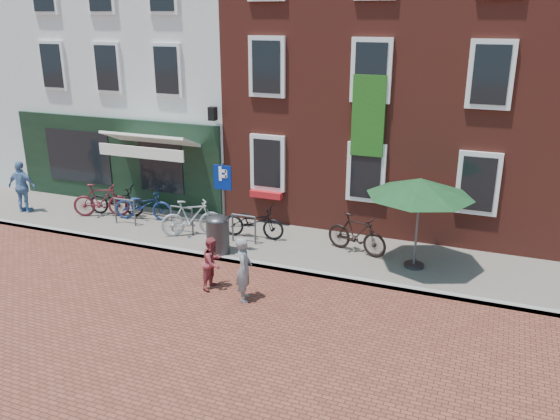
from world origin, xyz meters
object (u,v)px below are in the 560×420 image
at_px(parking_sign, 223,193).
at_px(bicycle_2, 143,205).
at_px(bicycle_1, 101,200).
at_px(woman, 244,269).
at_px(boy, 213,263).
at_px(bicycle_0, 116,200).
at_px(bicycle_3, 192,218).
at_px(parasol, 420,184).
at_px(cafe_person, 22,187).
at_px(bicycle_4, 253,222).
at_px(bicycle_5, 357,234).
at_px(litter_bin, 218,232).

xyz_separation_m(parking_sign, bicycle_2, (-3.54, 1.40, -1.20)).
xyz_separation_m(bicycle_1, bicycle_2, (1.41, 0.24, -0.05)).
xyz_separation_m(woman, boy, (-0.95, 0.29, -0.12)).
height_order(bicycle_0, bicycle_3, bicycle_3).
height_order(parasol, bicycle_2, parasol).
distance_m(bicycle_2, bicycle_3, 2.19).
bearing_deg(parasol, bicycle_0, 176.66).
xyz_separation_m(parasol, boy, (-4.31, -2.73, -1.66)).
bearing_deg(cafe_person, bicycle_4, 177.58).
height_order(parasol, boy, parasol).
bearing_deg(parking_sign, woman, -53.54).
bearing_deg(parking_sign, bicycle_1, 166.81).
relative_size(cafe_person, bicycle_5, 0.95).
bearing_deg(bicycle_5, bicycle_1, 106.60).
bearing_deg(bicycle_1, bicycle_2, -103.23).
distance_m(bicycle_3, bicycle_5, 4.79).
distance_m(boy, cafe_person, 8.55).
xyz_separation_m(boy, bicycle_4, (-0.33, 3.08, -0.06)).
relative_size(bicycle_2, bicycle_5, 1.03).
bearing_deg(bicycle_1, woman, -139.64).
bearing_deg(bicycle_0, bicycle_2, -102.58).
xyz_separation_m(cafe_person, bicycle_4, (7.85, 0.65, -0.36)).
bearing_deg(bicycle_0, parking_sign, -117.00).
height_order(bicycle_2, bicycle_3, bicycle_3).
relative_size(litter_bin, bicycle_5, 0.64).
relative_size(litter_bin, bicycle_0, 0.62).
relative_size(parking_sign, bicycle_0, 1.35).
xyz_separation_m(parasol, cafe_person, (-12.50, -0.30, -1.36)).
bearing_deg(litter_bin, bicycle_0, 160.72).
distance_m(litter_bin, bicycle_2, 3.71).
xyz_separation_m(litter_bin, parking_sign, (0.16, 0.09, 1.10)).
xyz_separation_m(boy, bicycle_3, (-2.06, 2.59, -0.01)).
height_order(cafe_person, bicycle_2, cafe_person).
height_order(litter_bin, woman, woman).
height_order(parking_sign, cafe_person, parking_sign).
distance_m(woman, bicycle_1, 7.29).
bearing_deg(bicycle_4, parasol, -99.21).
xyz_separation_m(boy, bicycle_1, (-5.57, 2.99, -0.01)).
bearing_deg(parking_sign, cafe_person, 175.43).
bearing_deg(bicycle_3, woman, -165.64).
xyz_separation_m(boy, cafe_person, (-8.19, 2.43, 0.31)).
relative_size(litter_bin, bicycle_1, 0.64).
relative_size(parking_sign, bicycle_4, 1.35).
distance_m(litter_bin, bicycle_1, 4.96).
relative_size(bicycle_1, bicycle_4, 0.97).
bearing_deg(woman, parasol, -68.16).
height_order(woman, bicycle_1, woman).
relative_size(cafe_person, bicycle_2, 0.92).
distance_m(cafe_person, bicycle_1, 2.70).
bearing_deg(bicycle_4, boy, -178.76).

